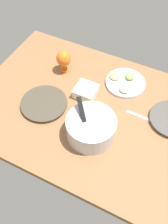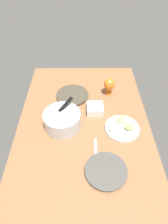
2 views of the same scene
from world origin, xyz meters
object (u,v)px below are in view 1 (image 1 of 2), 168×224
object	(u,v)px
fruit_platter	(125,82)
hurricane_glass_orange	(64,59)
square_bowl_white	(86,91)
dinner_plate_right	(44,104)
mixing_bowl	(91,127)

from	to	relation	value
fruit_platter	hurricane_glass_orange	size ratio (longest dim) A/B	1.64
square_bowl_white	hurricane_glass_orange	bearing A→B (deg)	-30.32
fruit_platter	hurricane_glass_orange	world-z (taller)	hurricane_glass_orange
fruit_platter	dinner_plate_right	bearing A→B (deg)	45.53
mixing_bowl	fruit_platter	bearing A→B (deg)	-94.14
mixing_bowl	hurricane_glass_orange	bearing A→B (deg)	-45.10
dinner_plate_right	mixing_bowl	xyz separation A→B (cm)	(-35.48, 6.23, 5.88)
dinner_plate_right	fruit_platter	bearing A→B (deg)	-134.47
square_bowl_white	mixing_bowl	bearing A→B (deg)	121.81
fruit_platter	square_bowl_white	xyz separation A→B (cm)	(19.32, 19.92, 1.86)
hurricane_glass_orange	fruit_platter	bearing A→B (deg)	-171.58
dinner_plate_right	square_bowl_white	distance (cm)	27.70
mixing_bowl	square_bowl_white	bearing A→B (deg)	-58.19
hurricane_glass_orange	dinner_plate_right	bearing A→B (deg)	96.54
square_bowl_white	fruit_platter	bearing A→B (deg)	-134.12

